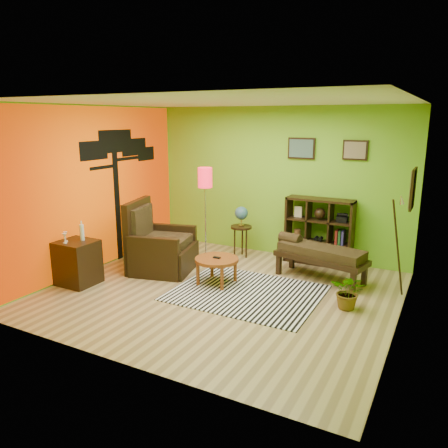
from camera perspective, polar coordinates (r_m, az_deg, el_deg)
The scene contains 11 objects.
ground at distance 6.73m, azimuth -0.34°, elevation -8.90°, with size 5.00×5.00×0.00m, color tan.
room_shell at distance 6.32m, azimuth -1.05°, elevation 6.56°, with size 5.04×4.54×2.82m.
zebra_rug at distance 6.70m, azimuth 2.96°, elevation -8.95°, with size 2.16×1.74×0.01m, color white.
coffee_table at distance 6.94m, azimuth -0.95°, elevation -4.94°, with size 0.69×0.69×0.45m.
armchair at distance 7.64m, azimuth -8.52°, elevation -3.31°, with size 1.21×1.20×1.22m.
side_cabinet at distance 7.33m, azimuth -18.63°, elevation -4.75°, with size 0.60×0.54×1.02m.
floor_lamp at distance 7.73m, azimuth -2.47°, elevation 4.94°, with size 0.26×0.26×1.74m.
globe_table at distance 8.20m, azimuth 2.27°, elevation 0.67°, with size 0.40×0.40×0.97m.
cube_shelf at distance 8.02m, azimuth 12.38°, elevation -0.96°, with size 1.20×0.35×1.20m.
bench at distance 7.27m, azimuth 12.25°, elevation -3.76°, with size 1.57×0.83×0.69m.
potted_plant at distance 6.35m, azimuth 15.97°, elevation -8.92°, with size 0.46×0.51×0.40m, color #26661E.
Camera 1 is at (2.95, -5.47, 2.58)m, focal length 35.00 mm.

